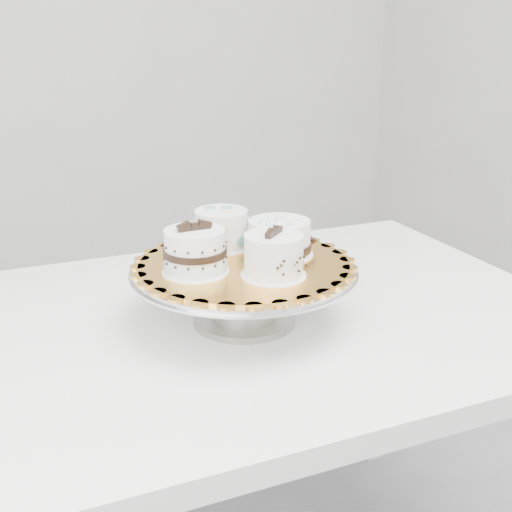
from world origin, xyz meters
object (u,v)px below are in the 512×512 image
table (239,347)px  cake_banded (195,253)px  cake_board (244,264)px  cake_dots (221,229)px  cake_ribbon (280,239)px  cake_stand (244,283)px  cake_swirl (274,257)px

table → cake_banded: size_ratio=11.89×
cake_board → cake_dots: size_ratio=2.87×
cake_dots → cake_ribbon: bearing=-28.9°
table → cake_stand: 0.15m
table → cake_board: (-0.01, -0.03, 0.19)m
cake_board → cake_ribbon: cake_ribbon is taller
table → cake_swirl: cake_swirl is taller
cake_swirl → cake_board: bearing=63.4°
cake_stand → cake_banded: bearing=178.7°
cake_ribbon → table: bearing=143.0°
cake_stand → cake_ribbon: cake_ribbon is taller
cake_board → cake_dots: bearing=85.9°
cake_ribbon → cake_banded: bearing=166.4°
cake_stand → cake_swirl: cake_swirl is taller
cake_stand → cake_swirl: bearing=-83.4°
cake_dots → cake_ribbon: 0.12m
cake_stand → cake_dots: cake_dots is taller
table → cake_dots: (-0.00, 0.06, 0.23)m
cake_board → cake_banded: bearing=178.7°
cake_swirl → cake_dots: size_ratio=1.05×
cake_stand → cake_ribbon: size_ratio=2.95×
cake_board → cake_banded: 0.10m
cake_board → table: bearing=78.2°
cake_ribbon → cake_dots: bearing=113.8°
cake_stand → cake_banded: (-0.10, 0.00, 0.08)m
cake_stand → table: bearing=78.2°
table → cake_board: size_ratio=3.65×
cake_banded → cake_ribbon: 0.17m
cake_banded → cake_dots: size_ratio=0.88×
cake_board → cake_stand: bearing=-29.7°
cake_board → cake_swirl: cake_swirl is taller
cake_swirl → cake_banded: bearing=107.7°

